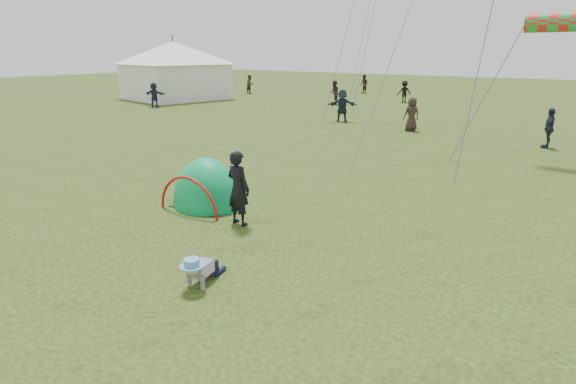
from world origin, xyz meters
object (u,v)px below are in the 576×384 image
Objects in this scene: event_marquee at (175,68)px; popup_tent at (208,205)px; standing_adult at (238,188)px; crawling_toddler at (200,269)px.

popup_tent is at bearing -29.05° from event_marquee.
standing_adult is at bearing -21.98° from popup_tent.
event_marquee is at bearing 127.85° from crawling_toddler.
standing_adult reaches higher than popup_tent.
standing_adult is 0.24× the size of event_marquee.
event_marquee is (-24.60, 20.37, 2.16)m from crawling_toddler.
standing_adult is 29.41m from event_marquee.
popup_tent is (-2.86, 2.94, -0.28)m from crawling_toddler.
standing_adult is at bearing -27.94° from event_marquee.
event_marquee reaches higher than standing_adult.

